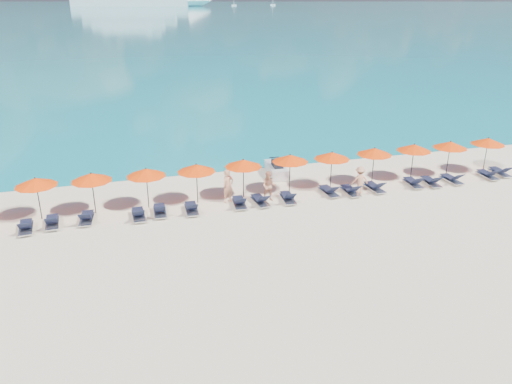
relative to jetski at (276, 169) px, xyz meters
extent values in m
plane|color=beige|center=(-2.93, -8.43, -0.40)|extent=(1400.00, 1400.00, 0.00)
cube|color=#1FA9B2|center=(-2.93, 651.57, -0.39)|extent=(1600.00, 1300.00, 0.01)
cube|color=white|center=(21.48, 568.09, 5.31)|extent=(127.26, 54.12, 11.42)
cone|color=white|center=(94.34, 548.87, 5.31)|extent=(30.70, 30.70, 25.12)
cube|color=white|center=(135.39, 561.06, 0.34)|extent=(5.51, 1.84, 1.47)
cylinder|color=white|center=(135.39, 561.06, 5.11)|extent=(0.33, 0.33, 9.18)
cube|color=white|center=(187.49, 578.05, 0.37)|extent=(5.79, 1.93, 1.55)
cylinder|color=white|center=(187.49, 578.05, 5.40)|extent=(0.35, 0.35, 9.66)
cube|color=silver|center=(0.00, 0.03, -0.06)|extent=(1.29, 2.80, 0.62)
cube|color=black|center=(-0.02, -0.20, 0.39)|extent=(0.68, 1.18, 0.40)
cylinder|color=black|center=(0.07, 0.70, 0.56)|extent=(0.63, 0.13, 0.07)
imported|color=tan|center=(-3.98, -3.54, 0.54)|extent=(0.81, 0.68, 1.88)
imported|color=tan|center=(-1.75, -3.94, 0.45)|extent=(0.94, 0.75, 1.70)
imported|color=tan|center=(3.60, -4.34, 0.41)|extent=(1.06, 0.51, 1.62)
cylinder|color=black|center=(-13.71, -3.03, 0.70)|extent=(0.05, 0.05, 2.20)
cone|color=#FF3F05|center=(-13.71, -3.03, 1.62)|extent=(2.10, 2.10, 0.42)
sphere|color=black|center=(-13.71, -3.03, 1.84)|extent=(0.08, 0.08, 0.08)
cylinder|color=black|center=(-11.05, -3.06, 0.70)|extent=(0.05, 0.05, 2.20)
cone|color=#FF3F05|center=(-11.05, -3.06, 1.62)|extent=(2.10, 2.10, 0.42)
sphere|color=black|center=(-11.05, -3.06, 1.84)|extent=(0.08, 0.08, 0.08)
cylinder|color=black|center=(-8.29, -3.09, 0.70)|extent=(0.05, 0.05, 2.20)
cone|color=#FF3F05|center=(-8.29, -3.09, 1.62)|extent=(2.10, 2.10, 0.42)
sphere|color=black|center=(-8.29, -3.09, 1.84)|extent=(0.08, 0.08, 0.08)
cylinder|color=black|center=(-5.63, -3.13, 0.70)|extent=(0.05, 0.05, 2.20)
cone|color=#FF3F05|center=(-5.63, -3.13, 1.62)|extent=(2.10, 2.10, 0.42)
sphere|color=black|center=(-5.63, -3.13, 1.84)|extent=(0.08, 0.08, 0.08)
cylinder|color=black|center=(-2.97, -3.02, 0.70)|extent=(0.05, 0.05, 2.20)
cone|color=#FF3F05|center=(-2.97, -3.02, 1.62)|extent=(2.10, 2.10, 0.42)
sphere|color=black|center=(-2.97, -3.02, 1.84)|extent=(0.08, 0.08, 0.08)
cylinder|color=black|center=(-0.16, -2.90, 0.70)|extent=(0.05, 0.05, 2.20)
cone|color=#FF3F05|center=(-0.16, -2.90, 1.62)|extent=(2.10, 2.10, 0.42)
sphere|color=black|center=(-0.16, -2.90, 1.84)|extent=(0.08, 0.08, 0.08)
cylinder|color=black|center=(2.36, -3.10, 0.70)|extent=(0.05, 0.05, 2.20)
cone|color=#FF3F05|center=(2.36, -3.10, 1.62)|extent=(2.10, 2.10, 0.42)
sphere|color=black|center=(2.36, -3.10, 1.84)|extent=(0.08, 0.08, 0.08)
cylinder|color=black|center=(5.15, -3.03, 0.70)|extent=(0.05, 0.05, 2.20)
cone|color=#FF3F05|center=(5.15, -3.03, 1.62)|extent=(2.10, 2.10, 0.42)
sphere|color=black|center=(5.15, -3.03, 1.84)|extent=(0.08, 0.08, 0.08)
cylinder|color=black|center=(7.87, -2.99, 0.70)|extent=(0.05, 0.05, 2.20)
cone|color=#FF3F05|center=(7.87, -2.99, 1.62)|extent=(2.10, 2.10, 0.42)
sphere|color=black|center=(7.87, -2.99, 1.84)|extent=(0.08, 0.08, 0.08)
cylinder|color=black|center=(10.40, -3.07, 0.70)|extent=(0.05, 0.05, 2.20)
cone|color=#FF3F05|center=(10.40, -3.07, 1.62)|extent=(2.10, 2.10, 0.42)
sphere|color=black|center=(10.40, -3.07, 1.84)|extent=(0.08, 0.08, 0.08)
cylinder|color=black|center=(13.24, -3.05, 0.70)|extent=(0.05, 0.05, 2.20)
cone|color=#FF3F05|center=(13.24, -3.05, 1.62)|extent=(2.10, 2.10, 0.42)
sphere|color=black|center=(13.24, -3.05, 1.84)|extent=(0.08, 0.08, 0.08)
cube|color=silver|center=(-14.29, -4.36, -0.26)|extent=(0.74, 1.74, 0.06)
cube|color=#151A32|center=(-14.31, -4.11, -0.10)|extent=(0.63, 1.14, 0.04)
cube|color=#151A32|center=(-14.25, -4.91, 0.15)|extent=(0.59, 0.58, 0.43)
cube|color=silver|center=(-13.11, -4.11, -0.26)|extent=(0.71, 1.73, 0.06)
cube|color=#151A32|center=(-13.12, -3.86, -0.10)|extent=(0.61, 1.13, 0.04)
cube|color=#151A32|center=(-13.08, -4.65, 0.15)|extent=(0.58, 0.56, 0.43)
cube|color=silver|center=(-11.47, -4.08, -0.26)|extent=(0.77, 1.75, 0.06)
cube|color=#151A32|center=(-11.45, -3.83, -0.10)|extent=(0.64, 1.14, 0.04)
cube|color=#151A32|center=(-11.52, -4.62, 0.15)|extent=(0.60, 0.58, 0.43)
cube|color=silver|center=(-8.91, -4.37, -0.26)|extent=(0.66, 1.71, 0.06)
cube|color=#151A32|center=(-8.92, -4.12, -0.10)|extent=(0.57, 1.11, 0.04)
cube|color=#151A32|center=(-8.90, -4.92, 0.15)|extent=(0.56, 0.55, 0.43)
cube|color=silver|center=(-7.81, -4.19, -0.26)|extent=(0.70, 1.73, 0.06)
cube|color=#151A32|center=(-7.80, -3.94, -0.10)|extent=(0.60, 1.12, 0.04)
cube|color=#151A32|center=(-7.84, -4.74, 0.15)|extent=(0.57, 0.56, 0.43)
cube|color=silver|center=(-6.17, -4.35, -0.26)|extent=(0.70, 1.73, 0.06)
cube|color=#151A32|center=(-6.16, -4.10, -0.10)|extent=(0.60, 1.13, 0.04)
cube|color=#151A32|center=(-6.20, -4.90, 0.15)|extent=(0.58, 0.56, 0.43)
cube|color=silver|center=(-3.54, -4.27, -0.26)|extent=(0.78, 1.75, 0.06)
cube|color=#151A32|center=(-3.52, -4.03, -0.10)|extent=(0.66, 1.15, 0.04)
cube|color=#151A32|center=(-3.59, -4.82, 0.15)|extent=(0.60, 0.59, 0.43)
cube|color=silver|center=(-2.36, -4.31, -0.26)|extent=(0.77, 1.75, 0.06)
cube|color=#151A32|center=(-2.39, -4.06, -0.10)|extent=(0.65, 1.14, 0.04)
cube|color=#151A32|center=(-2.31, -4.86, 0.15)|extent=(0.60, 0.58, 0.43)
cube|color=silver|center=(-0.77, -4.36, -0.26)|extent=(0.78, 1.75, 0.06)
cube|color=#151A32|center=(-0.74, -4.11, -0.10)|extent=(0.66, 1.15, 0.04)
cube|color=#151A32|center=(-0.82, -4.90, 0.15)|extent=(0.60, 0.59, 0.43)
cube|color=silver|center=(1.84, -4.06, -0.26)|extent=(0.69, 1.73, 0.06)
cube|color=#151A32|center=(1.83, -3.81, -0.10)|extent=(0.60, 1.12, 0.04)
cube|color=#151A32|center=(1.86, -4.61, 0.15)|extent=(0.57, 0.56, 0.43)
cube|color=silver|center=(3.06, -4.33, -0.26)|extent=(0.64, 1.71, 0.06)
cube|color=#151A32|center=(3.05, -4.08, -0.10)|extent=(0.56, 1.11, 0.04)
cube|color=#151A32|center=(3.06, -4.88, 0.15)|extent=(0.56, 0.54, 0.43)
cube|color=silver|center=(4.66, -4.23, -0.26)|extent=(0.69, 1.72, 0.06)
cube|color=#151A32|center=(4.65, -3.98, -0.10)|extent=(0.60, 1.12, 0.04)
cube|color=#151A32|center=(4.69, -4.78, 0.15)|extent=(0.57, 0.56, 0.43)
cube|color=silver|center=(7.28, -4.19, -0.26)|extent=(0.79, 1.75, 0.06)
cube|color=#151A32|center=(7.30, -3.94, -0.10)|extent=(0.66, 1.15, 0.04)
cube|color=#151A32|center=(7.22, -4.73, 0.15)|extent=(0.60, 0.59, 0.43)
cube|color=silver|center=(8.39, -4.35, -0.26)|extent=(0.77, 1.75, 0.06)
cube|color=#151A32|center=(8.42, -4.10, -0.10)|extent=(0.65, 1.14, 0.04)
cube|color=#151A32|center=(8.34, -4.90, 0.15)|extent=(0.60, 0.58, 0.43)
cube|color=silver|center=(9.90, -4.28, -0.26)|extent=(0.65, 1.71, 0.06)
cube|color=#151A32|center=(9.89, -4.03, -0.10)|extent=(0.57, 1.11, 0.04)
cube|color=#151A32|center=(9.91, -4.83, 0.15)|extent=(0.56, 0.55, 0.43)
cube|color=silver|center=(12.58, -4.23, -0.26)|extent=(0.75, 1.74, 0.06)
cube|color=#151A32|center=(12.60, -3.98, -0.10)|extent=(0.64, 1.14, 0.04)
cube|color=#151A32|center=(12.54, -4.78, 0.15)|extent=(0.59, 0.58, 0.43)
cube|color=silver|center=(13.71, -4.00, -0.26)|extent=(0.74, 1.74, 0.06)
cube|color=#151A32|center=(13.73, -3.75, -0.10)|extent=(0.63, 1.14, 0.04)
cube|color=#151A32|center=(13.67, -4.55, 0.15)|extent=(0.59, 0.58, 0.43)
camera|label=1|loc=(-9.64, -28.53, 10.28)|focal=35.00mm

